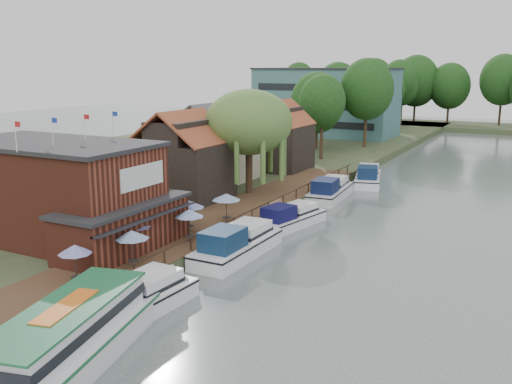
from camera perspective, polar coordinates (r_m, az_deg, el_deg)
The scene contains 29 objects.
ground at distance 36.94m, azimuth -0.49°, elevation -9.08°, with size 260.00×260.00×0.00m, color #495451.
land_bank at distance 81.06m, azimuth -7.42°, elevation 3.10°, with size 50.00×140.00×1.00m, color #384728.
quay_deck at distance 48.65m, azimuth -3.19°, elevation -2.46°, with size 6.00×50.00×0.10m, color #47301E.
quay_rail at distance 47.66m, azimuth -0.10°, elevation -2.19°, with size 0.20×49.00×1.00m, color black, non-canonical shape.
pub at distance 43.06m, azimuth -17.79°, elevation -0.09°, with size 20.00×11.00×7.30m, color maroon, non-canonical shape.
hotel_block at distance 107.49m, azimuth 7.03°, elevation 8.97°, with size 25.40×12.40×12.30m, color #38666B, non-canonical shape.
cottage_a at distance 54.83m, azimuth -7.37°, elevation 3.65°, with size 8.60×7.60×8.50m, color black, non-canonical shape.
cottage_b at distance 64.71m, azimuth -4.44°, elevation 5.06°, with size 9.60×8.60×8.50m, color beige, non-canonical shape.
cottage_c at distance 70.61m, azimuth 2.25°, elevation 5.71°, with size 7.60×7.60×8.50m, color black, non-canonical shape.
willow at distance 56.54m, azimuth -0.71°, elevation 5.00°, with size 8.60×8.60×10.43m, color #476B2D, non-canonical shape.
umbrella_0 at distance 35.10m, azimuth -17.57°, elevation -6.89°, with size 1.97×1.97×2.38m, color navy, non-canonical shape.
umbrella_1 at distance 37.08m, azimuth -12.26°, elevation -5.54°, with size 2.20×2.20×2.38m, color #1A488F, non-canonical shape.
umbrella_2 at distance 39.61m, azimuth -11.92°, elevation -4.35°, with size 2.12×2.12×2.38m, color navy, non-canonical shape.
umbrella_3 at distance 41.65m, azimuth -6.67°, elevation -3.33°, with size 2.13×2.13×2.38m, color #1A4791, non-canonical shape.
umbrella_4 at distance 44.35m, azimuth -6.71°, elevation -2.35°, with size 2.44×2.44×2.38m, color #1B2899, non-canonical shape.
umbrella_5 at distance 46.49m, azimuth -2.98°, elevation -1.58°, with size 2.36×2.36×2.38m, color navy, non-canonical shape.
cruiser_0 at distance 32.61m, azimuth -12.30°, elevation -10.12°, with size 3.21×9.94×2.41m, color white, non-canonical shape.
cruiser_1 at distance 41.48m, azimuth -1.90°, elevation -4.79°, with size 3.35×10.35×2.53m, color white, non-canonical shape.
cruiser_2 at distance 49.10m, azimuth 3.45°, elevation -2.29°, with size 2.90×9.00×2.15m, color white, non-canonical shape.
cruiser_3 at distance 59.88m, azimuth 7.44°, elevation 0.46°, with size 3.21×9.94×2.41m, color silver, non-canonical shape.
cruiser_4 at distance 68.16m, azimuth 11.15°, elevation 1.78°, with size 3.18×9.85×2.39m, color white, non-canonical shape.
tour_boat at distance 27.78m, azimuth -19.06°, elevation -14.02°, with size 3.88×13.77×3.01m, color silver, non-canonical shape.
swan at distance 29.08m, azimuth -17.72°, elevation -15.51°, with size 0.44×0.44×0.44m, color white.
bank_tree_0 at distance 78.59m, azimuth 6.61°, elevation 7.45°, with size 6.29×6.29×11.57m, color #143811, non-canonical shape.
bank_tree_1 at distance 88.51m, azimuth 6.10°, elevation 8.10°, with size 8.16×8.16×11.80m, color #143811, non-canonical shape.
bank_tree_2 at distance 91.57m, azimuth 10.97°, elevation 8.73°, with size 8.31×8.31×13.84m, color #143811, non-canonical shape.
bank_tree_3 at distance 110.94m, azimuth 12.91°, elevation 8.84°, with size 6.59×6.59×12.20m, color #143811, non-canonical shape.
bank_tree_4 at distance 119.65m, azimuth 14.05°, elevation 9.43°, with size 6.79×6.79×13.89m, color #143811, non-canonical shape.
bank_tree_5 at distance 129.93m, azimuth 14.38°, elevation 9.19°, with size 6.81×6.81×11.90m, color #143811, non-canonical shape.
Camera 1 is at (16.34, -30.21, 13.59)m, focal length 40.00 mm.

